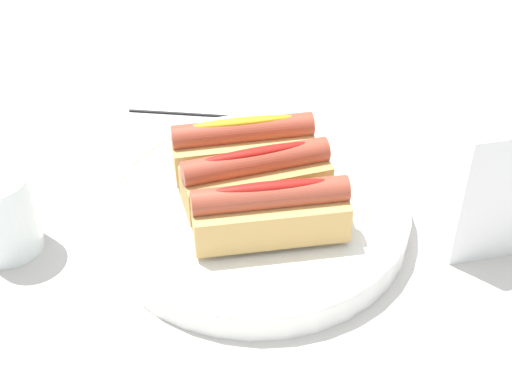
# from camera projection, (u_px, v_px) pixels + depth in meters

# --- Properties ---
(ground_plane) EXTENTS (2.40, 2.40, 0.00)m
(ground_plane) POSITION_uv_depth(u_px,v_px,m) (276.00, 214.00, 0.82)
(ground_plane) COLOR beige
(serving_bowl) EXTENTS (0.32, 0.32, 0.04)m
(serving_bowl) POSITION_uv_depth(u_px,v_px,m) (256.00, 210.00, 0.80)
(serving_bowl) COLOR white
(serving_bowl) RESTS_ON ground_plane
(hotdog_front) EXTENTS (0.15, 0.05, 0.06)m
(hotdog_front) POSITION_uv_depth(u_px,v_px,m) (243.00, 146.00, 0.81)
(hotdog_front) COLOR tan
(hotdog_front) RESTS_ON serving_bowl
(hotdog_back) EXTENTS (0.16, 0.07, 0.06)m
(hotdog_back) POSITION_uv_depth(u_px,v_px,m) (256.00, 177.00, 0.77)
(hotdog_back) COLOR tan
(hotdog_back) RESTS_ON serving_bowl
(hotdog_side) EXTENTS (0.15, 0.05, 0.06)m
(hotdog_side) POSITION_uv_depth(u_px,v_px,m) (270.00, 212.00, 0.73)
(hotdog_side) COLOR tan
(hotdog_side) RESTS_ON serving_bowl
(water_glass) EXTENTS (0.07, 0.07, 0.09)m
(water_glass) POSITION_uv_depth(u_px,v_px,m) (3.00, 217.00, 0.76)
(water_glass) COLOR white
(water_glass) RESTS_ON ground_plane
(napkin_box) EXTENTS (0.11, 0.05, 0.15)m
(napkin_box) POSITION_uv_depth(u_px,v_px,m) (505.00, 187.00, 0.74)
(napkin_box) COLOR white
(napkin_box) RESTS_ON ground_plane
(chopstick_near) EXTENTS (0.21, 0.06, 0.01)m
(chopstick_near) POSITION_uv_depth(u_px,v_px,m) (214.00, 115.00, 0.97)
(chopstick_near) COLOR black
(chopstick_near) RESTS_ON ground_plane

